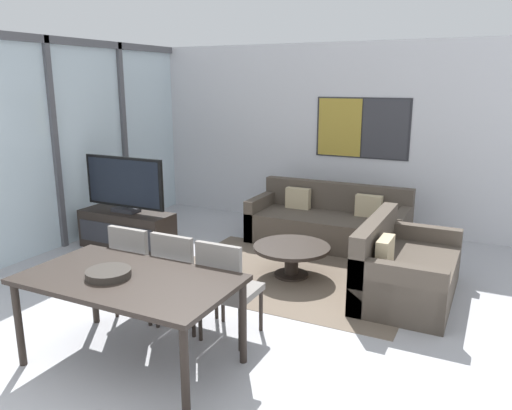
{
  "coord_description": "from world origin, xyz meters",
  "views": [
    {
      "loc": [
        2.36,
        -2.03,
        2.24
      ],
      "look_at": [
        0.07,
        2.6,
        0.95
      ],
      "focal_mm": 35.0,
      "sensor_mm": 36.0,
      "label": 1
    }
  ],
  "objects": [
    {
      "name": "dining_chair_left",
      "position": [
        -0.63,
        1.49,
        0.52
      ],
      "size": [
        0.46,
        0.46,
        0.93
      ],
      "color": "gray",
      "rests_on": "ground_plane"
    },
    {
      "name": "dining_table",
      "position": [
        -0.14,
        0.79,
        0.68
      ],
      "size": [
        1.7,
        0.94,
        0.75
      ],
      "color": "black",
      "rests_on": "ground_plane"
    },
    {
      "name": "sofa_side",
      "position": [
        1.54,
        3.12,
        0.27
      ],
      "size": [
        0.91,
        1.55,
        0.82
      ],
      "rotation": [
        0.0,
        0.0,
        1.57
      ],
      "color": "#51473D",
      "rests_on": "ground_plane"
    },
    {
      "name": "sofa_main",
      "position": [
        0.29,
        4.49,
        0.27
      ],
      "size": [
        2.17,
        0.91,
        0.82
      ],
      "color": "#51473D",
      "rests_on": "ground_plane"
    },
    {
      "name": "wall_back",
      "position": [
        0.02,
        5.44,
        1.41
      ],
      "size": [
        6.99,
        0.09,
        2.8
      ],
      "color": "silver",
      "rests_on": "ground_plane"
    },
    {
      "name": "dining_chair_centre",
      "position": [
        -0.14,
        1.49,
        0.52
      ],
      "size": [
        0.46,
        0.46,
        0.93
      ],
      "color": "gray",
      "rests_on": "ground_plane"
    },
    {
      "name": "coffee_table",
      "position": [
        0.29,
        3.1,
        0.28
      ],
      "size": [
        0.9,
        0.9,
        0.37
      ],
      "color": "black",
      "rests_on": "ground_plane"
    },
    {
      "name": "window_wall_left",
      "position": [
        -2.99,
        2.72,
        1.53
      ],
      "size": [
        0.07,
        5.44,
        2.8
      ],
      "color": "silver",
      "rests_on": "ground_plane"
    },
    {
      "name": "area_rug",
      "position": [
        0.29,
        3.1,
        0.0
      ],
      "size": [
        2.78,
        2.05,
        0.01
      ],
      "color": "#706051",
      "rests_on": "ground_plane"
    },
    {
      "name": "dining_chair_right",
      "position": [
        0.34,
        1.46,
        0.52
      ],
      "size": [
        0.46,
        0.46,
        0.93
      ],
      "color": "gray",
      "rests_on": "ground_plane"
    },
    {
      "name": "tv_console",
      "position": [
        -2.1,
        3.03,
        0.26
      ],
      "size": [
        1.32,
        0.49,
        0.52
      ],
      "color": "black",
      "rests_on": "ground_plane"
    },
    {
      "name": "television",
      "position": [
        -2.1,
        3.04,
        0.89
      ],
      "size": [
        1.25,
        0.2,
        0.75
      ],
      "color": "#2D2D33",
      "rests_on": "tv_console"
    },
    {
      "name": "fruit_bowl",
      "position": [
        -0.28,
        0.72,
        0.78
      ],
      "size": [
        0.35,
        0.35,
        0.06
      ],
      "color": "#332D28",
      "rests_on": "dining_table"
    }
  ]
}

